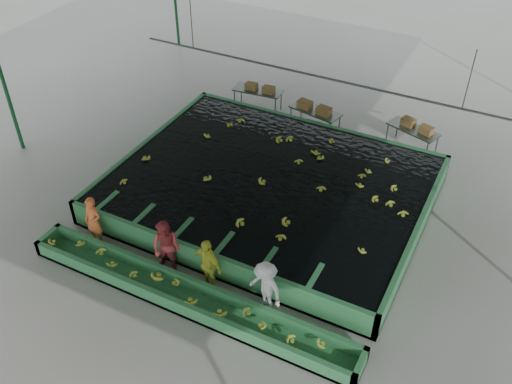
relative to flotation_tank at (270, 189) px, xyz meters
The scene contains 21 objects.
ground 1.57m from the flotation_tank, 90.00° to the right, with size 80.00×80.00×0.00m, color gray.
shed_roof 4.79m from the flotation_tank, 90.00° to the right, with size 20.00×22.00×0.04m, color gray.
shed_posts 2.54m from the flotation_tank, 90.00° to the right, with size 20.00×22.00×5.00m, color #165128, non-canonical shape.
flotation_tank is the anchor object (origin of this frame).
tank_water 0.40m from the flotation_tank, 90.00° to the right, with size 9.70×7.70×0.00m, color black.
sorting_trough 5.10m from the flotation_tank, 90.00° to the right, with size 10.00×1.00×0.50m, color #317843, non-canonical shape.
cableway_rail 4.33m from the flotation_tank, 90.00° to the left, with size 0.08×0.08×14.00m, color #59605B.
rail_hanger_left 7.06m from the flotation_tank, 145.01° to the left, with size 0.04×0.04×2.00m, color #59605B.
rail_hanger_right 7.06m from the flotation_tank, 34.99° to the left, with size 0.04×0.04×2.00m, color #59605B.
worker_a 5.73m from the flotation_tank, 131.25° to the right, with size 0.61×0.40×1.66m, color orange.
worker_b 4.47m from the flotation_tank, 104.82° to the right, with size 0.87×0.68×1.80m, color #AF373D.
worker_c 4.32m from the flotation_tank, 87.25° to the right, with size 1.01×0.42×1.73m, color gold.
worker_d 4.75m from the flotation_tank, 65.26° to the right, with size 1.07×0.62×1.66m, color white.
packing_table_left 6.06m from the flotation_tank, 120.92° to the left, with size 2.00×0.80×0.91m, color #59605B, non-canonical shape.
packing_table_mid 4.73m from the flotation_tank, 94.31° to the left, with size 2.02×0.81×0.92m, color #59605B, non-canonical shape.
packing_table_right 6.18m from the flotation_tank, 57.00° to the left, with size 1.93×0.77×0.88m, color #59605B, non-canonical shape.
box_stack_left 5.95m from the flotation_tank, 120.18° to the left, with size 1.25×0.34×0.27m, color brown, non-canonical shape.
box_stack_mid 4.67m from the flotation_tank, 94.73° to the left, with size 1.40×0.39×0.30m, color brown, non-canonical shape.
box_stack_right 6.28m from the flotation_tank, 56.31° to the left, with size 1.27×0.35×0.27m, color brown, non-canonical shape.
floating_bananas 0.89m from the flotation_tank, 90.00° to the left, with size 8.90×6.07×0.12m, color #A1AE33, non-canonical shape.
trough_bananas 5.10m from the flotation_tank, 90.00° to the right, with size 9.32×0.62×0.12m, color #A1AE33, non-canonical shape.
Camera 1 is at (6.45, -11.99, 12.03)m, focal length 40.00 mm.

